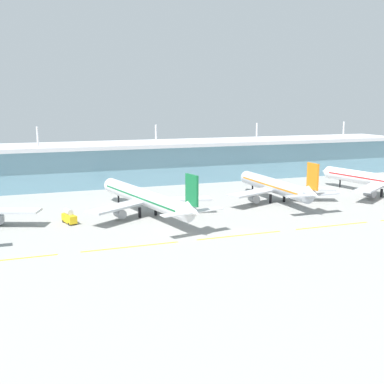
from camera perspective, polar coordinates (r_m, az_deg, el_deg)
The scene contains 10 objects.
ground_plane at distance 152.83m, azimuth 6.06°, elevation -4.68°, with size 600.00×600.00×0.00m, color gray.
terminal_building at distance 246.26m, azimuth -4.62°, elevation 3.63°, with size 288.00×34.00×29.39m.
airliner_near_middle at distance 172.36m, azimuth -5.53°, elevation -0.71°, with size 47.75×70.91×18.90m.
airliner_far_middle at distance 198.43m, azimuth 9.94°, elevation 0.66°, with size 48.80×59.27×18.90m.
airliner_farthest at distance 224.32m, azimuth 21.88°, elevation 1.20°, with size 47.96×71.41×18.90m.
taxiway_stripe_west at distance 134.25m, azimuth -21.68°, elevation -7.55°, with size 28.00×0.70×0.04m, color yellow.
taxiway_stripe_mid_west at distance 137.23m, azimuth -7.28°, elevation -6.48°, with size 28.00×0.70×0.04m, color yellow.
taxiway_stripe_centre at distance 148.16m, azimuth 5.68°, elevation -5.16°, with size 28.00×0.70×0.04m, color yellow.
taxiway_stripe_mid_east at distance 165.48m, azimuth 16.36°, elevation -3.86°, with size 28.00×0.70×0.04m, color yellow.
fuel_truck at distance 166.63m, azimuth -14.41°, elevation -2.87°, with size 4.61×7.65×4.95m.
Camera 1 is at (-65.89, -131.94, 40.10)m, focal length 44.87 mm.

